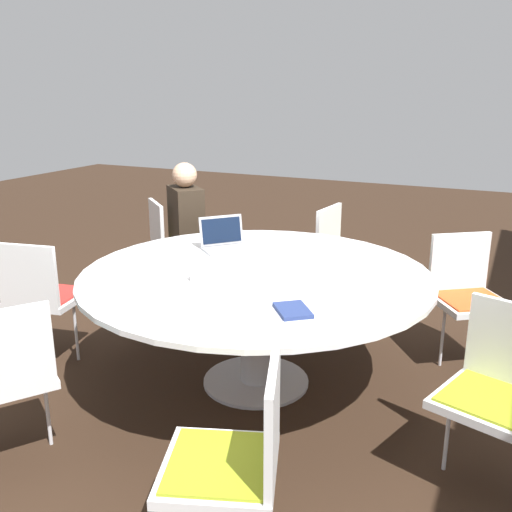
{
  "coord_description": "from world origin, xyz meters",
  "views": [
    {
      "loc": [
        2.9,
        1.37,
        1.78
      ],
      "look_at": [
        0.0,
        0.0,
        0.83
      ],
      "focal_mm": 40.0,
      "sensor_mm": 36.0,
      "label": 1
    }
  ],
  "objects": [
    {
      "name": "ground_plane",
      "position": [
        0.0,
        0.0,
        0.0
      ],
      "size": [
        16.0,
        16.0,
        0.0
      ],
      "primitive_type": "plane",
      "color": "black"
    },
    {
      "name": "conference_table",
      "position": [
        0.0,
        0.0,
        0.62
      ],
      "size": [
        2.08,
        2.08,
        0.73
      ],
      "color": "#B7B7BC",
      "rests_on": "ground_plane"
    },
    {
      "name": "chair_0",
      "position": [
        -1.11,
        -1.33,
        0.51
      ],
      "size": [
        0.61,
        0.61,
        0.85
      ],
      "rotation": [
        0.0,
        0.0,
        7.12
      ],
      "color": "silver",
      "rests_on": "ground_plane"
    },
    {
      "name": "chair_1",
      "position": [
        0.34,
        -1.39,
        0.51
      ],
      "size": [
        0.5,
        0.51,
        0.85
      ],
      "rotation": [
        0.0,
        0.0,
        8.05
      ],
      "color": "silver",
      "rests_on": "ground_plane"
    },
    {
      "name": "chair_2",
      "position": [
        1.23,
        -0.73,
        0.51
      ],
      "size": [
        0.6,
        0.59,
        0.85
      ],
      "rotation": [
        0.0,
        0.0,
        8.84
      ],
      "color": "silver",
      "rests_on": "ground_plane"
    },
    {
      "name": "chair_3",
      "position": [
        1.32,
        0.55,
        0.51
      ],
      "size": [
        0.56,
        0.54,
        0.85
      ],
      "rotation": [
        0.0,
        0.0,
        9.77
      ],
      "color": "silver",
      "rests_on": "ground_plane"
    },
    {
      "name": "chair_4",
      "position": [
        0.37,
        1.38,
        0.51
      ],
      "size": [
        0.53,
        0.55,
        0.85
      ],
      "rotation": [
        0.0,
        0.0,
        10.68
      ],
      "color": "silver",
      "rests_on": "ground_plane"
    },
    {
      "name": "chair_5",
      "position": [
        -0.89,
        1.12,
        0.51
      ],
      "size": [
        0.6,
        0.6,
        0.85
      ],
      "rotation": [
        0.0,
        0.0,
        11.62
      ],
      "color": "silver",
      "rests_on": "ground_plane"
    },
    {
      "name": "chair_6",
      "position": [
        -1.42,
        0.1,
        0.51
      ],
      "size": [
        0.49,
        0.47,
        0.85
      ],
      "rotation": [
        0.0,
        0.0,
        12.45
      ],
      "color": "silver",
      "rests_on": "ground_plane"
    },
    {
      "name": "person_0",
      "position": [
        -1.01,
        -1.09,
        0.7
      ],
      "size": [
        0.4,
        0.41,
        1.2
      ],
      "rotation": [
        0.0,
        0.0,
        7.12
      ],
      "color": "#2D2319",
      "rests_on": "ground_plane"
    },
    {
      "name": "laptop",
      "position": [
        -0.37,
        -0.41,
        0.78
      ],
      "size": [
        0.39,
        0.39,
        0.21
      ],
      "rotation": [
        0.0,
        0.0,
        2.41
      ],
      "color": "#99999E",
      "rests_on": "conference_table"
    },
    {
      "name": "spiral_notebook",
      "position": [
        0.49,
        0.43,
        0.74
      ],
      "size": [
        0.26,
        0.25,
        0.02
      ],
      "color": "navy",
      "rests_on": "conference_table"
    },
    {
      "name": "coffee_cup",
      "position": [
        0.28,
        -0.23,
        0.77
      ],
      "size": [
        0.09,
        0.09,
        0.08
      ],
      "color": "white",
      "rests_on": "conference_table"
    }
  ]
}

